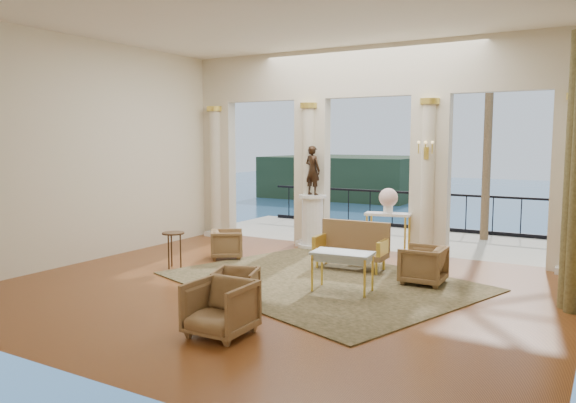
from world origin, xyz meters
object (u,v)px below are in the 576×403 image
Objects in this scene: game_table at (343,256)px; console_table at (388,220)px; armchair_b at (220,306)px; settee at (352,246)px; armchair_c at (423,263)px; armchair_a at (236,286)px; armchair_d at (227,243)px; pedestal at (312,222)px; side_table at (173,237)px; statue at (313,170)px.

console_table is at bearing 91.51° from game_table.
armchair_b reaches higher than game_table.
settee is at bearing 89.78° from armchair_b.
armchair_c is at bearing -19.21° from settee.
game_table is at bearing 78.68° from armchair_b.
armchair_b is 0.76× the size of game_table.
armchair_a is 0.95× the size of armchair_d.
armchair_c is 1.11× the size of armchair_d.
armchair_b is 5.82m from console_table.
pedestal is at bearing 105.64° from armchair_b.
armchair_c is 0.60× the size of pedestal.
armchair_a is 2.91m from side_table.
console_table reaches higher than game_table.
side_table is (-3.56, -0.06, -0.00)m from game_table.
armchair_c is at bearing 44.26° from game_table.
console_table is at bearing -164.27° from statue.
armchair_d is at bearing -91.62° from armchair_c.
armchair_c is 0.65× the size of statue.
statue is (0.00, 0.00, 1.19)m from pedestal.
side_table is (-1.35, -3.18, 0.01)m from pedestal.
pedestal reaches higher than console_table.
settee is at bearing 61.31° from armchair_a.
console_table is (1.80, 0.05, 0.17)m from pedestal.
armchair_b is (0.57, -1.13, 0.07)m from armchair_a.
game_table is at bearing 0.97° from side_table.
statue is at bearing 67.01° from side_table.
armchair_b is 4.02m from side_table.
armchair_c reaches higher than armchair_a.
pedestal is 1.20× the size of console_table.
armchair_b is at bearing -22.24° from armchair_c.
armchair_d is 0.65× the size of console_table.
armchair_c is at bearing 162.55° from statue.
pedestal is (-2.21, 3.12, -0.01)m from game_table.
statue is (-2.21, 3.12, 1.18)m from game_table.
side_table is at bearing 127.90° from armchair_d.
pedestal is 1.09× the size of statue.
side_table reaches higher than armchair_a.
settee is 1.38× the size of game_table.
side_table is at bearing -145.78° from console_table.
pedestal reaches higher than armchair_b.
side_table is (-1.35, -3.18, -1.18)m from statue.
settee is 1.60m from console_table.
armchair_a is 0.56× the size of statue.
armchair_b is at bearing -82.91° from armchair_a.
pedestal is (0.99, 1.93, 0.26)m from armchair_d.
settee reaches higher than game_table.
settee is at bearing -116.99° from armchair_d.
armchair_b is 4.69m from armchair_d.
game_table is at bearing -54.77° from pedestal.
side_table is at bearing -153.79° from settee.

